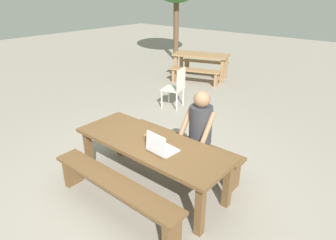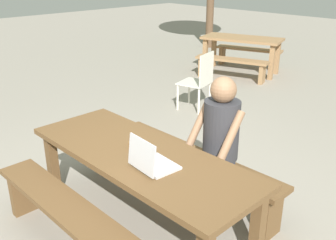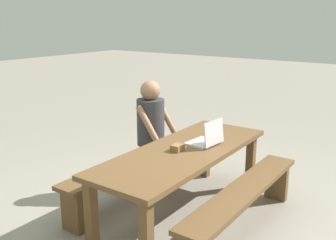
{
  "view_description": "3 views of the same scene",
  "coord_description": "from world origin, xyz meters",
  "px_view_note": "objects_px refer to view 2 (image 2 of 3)",
  "views": [
    {
      "loc": [
        2.3,
        -2.43,
        2.54
      ],
      "look_at": [
        0.08,
        0.25,
        0.96
      ],
      "focal_mm": 30.9,
      "sensor_mm": 36.0,
      "label": 1
    },
    {
      "loc": [
        2.24,
        -1.85,
        2.18
      ],
      "look_at": [
        0.08,
        0.25,
        0.96
      ],
      "focal_mm": 41.24,
      "sensor_mm": 36.0,
      "label": 2
    },
    {
      "loc": [
        -3.09,
        -2.0,
        2.0
      ],
      "look_at": [
        0.08,
        0.25,
        0.96
      ],
      "focal_mm": 41.38,
      "sensor_mm": 36.0,
      "label": 3
    }
  ],
  "objects_px": {
    "picnic_table_front": "(140,163)",
    "picnic_table_mid": "(242,44)",
    "plastic_chair": "(199,80)",
    "small_pouch": "(137,146)",
    "laptop": "(151,161)",
    "person_seated": "(219,135)"
  },
  "relations": [
    {
      "from": "laptop",
      "to": "plastic_chair",
      "type": "bearing_deg",
      "value": -49.89
    },
    {
      "from": "small_pouch",
      "to": "laptop",
      "type": "bearing_deg",
      "value": -23.16
    },
    {
      "from": "picnic_table_front",
      "to": "small_pouch",
      "type": "height_order",
      "value": "small_pouch"
    },
    {
      "from": "laptop",
      "to": "small_pouch",
      "type": "height_order",
      "value": "laptop"
    },
    {
      "from": "small_pouch",
      "to": "plastic_chair",
      "type": "xyz_separation_m",
      "value": [
        -1.54,
        2.54,
        -0.25
      ]
    },
    {
      "from": "laptop",
      "to": "person_seated",
      "type": "bearing_deg",
      "value": -89.21
    },
    {
      "from": "laptop",
      "to": "person_seated",
      "type": "relative_size",
      "value": 0.27
    },
    {
      "from": "laptop",
      "to": "picnic_table_mid",
      "type": "xyz_separation_m",
      "value": [
        -2.77,
        5.04,
        -0.15
      ]
    },
    {
      "from": "person_seated",
      "to": "plastic_chair",
      "type": "xyz_separation_m",
      "value": [
        -1.93,
        1.93,
        -0.29
      ]
    },
    {
      "from": "plastic_chair",
      "to": "small_pouch",
      "type": "bearing_deg",
      "value": 17.19
    },
    {
      "from": "plastic_chair",
      "to": "laptop",
      "type": "bearing_deg",
      "value": 20.93
    },
    {
      "from": "laptop",
      "to": "picnic_table_mid",
      "type": "distance_m",
      "value": 5.76
    },
    {
      "from": "laptop",
      "to": "plastic_chair",
      "type": "xyz_separation_m",
      "value": [
        -1.87,
        2.69,
        -0.29
      ]
    },
    {
      "from": "laptop",
      "to": "small_pouch",
      "type": "distance_m",
      "value": 0.37
    },
    {
      "from": "plastic_chair",
      "to": "picnic_table_mid",
      "type": "distance_m",
      "value": 2.53
    },
    {
      "from": "picnic_table_front",
      "to": "plastic_chair",
      "type": "height_order",
      "value": "plastic_chair"
    },
    {
      "from": "person_seated",
      "to": "picnic_table_mid",
      "type": "relative_size",
      "value": 0.74
    },
    {
      "from": "picnic_table_front",
      "to": "picnic_table_mid",
      "type": "xyz_separation_m",
      "value": [
        -2.5,
        4.93,
        0.01
      ]
    },
    {
      "from": "person_seated",
      "to": "plastic_chair",
      "type": "bearing_deg",
      "value": 134.96
    },
    {
      "from": "picnic_table_front",
      "to": "picnic_table_mid",
      "type": "bearing_deg",
      "value": 116.9
    },
    {
      "from": "small_pouch",
      "to": "person_seated",
      "type": "relative_size",
      "value": 0.1
    },
    {
      "from": "picnic_table_mid",
      "to": "picnic_table_front",
      "type": "bearing_deg",
      "value": -81.22
    }
  ]
}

